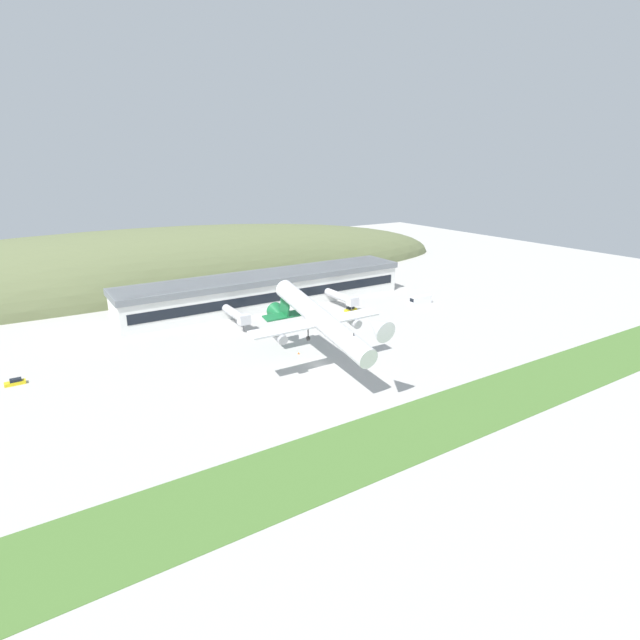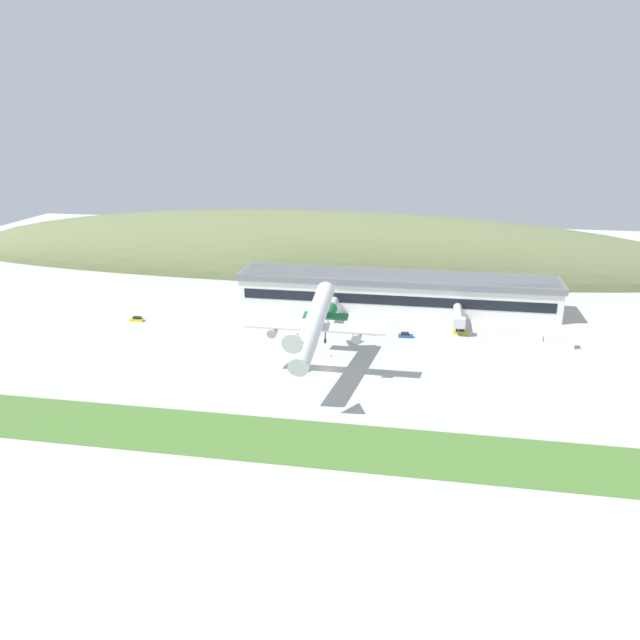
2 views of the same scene
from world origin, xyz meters
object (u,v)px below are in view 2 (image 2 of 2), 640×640
object	(u,v)px
service_car_2	(460,332)
traffic_cone_0	(331,356)
fuel_truck	(559,342)
service_car_1	(137,319)
service_car_0	(405,335)
terminal_building	(396,290)
jetway_1	(459,316)
cargo_airplane	(314,324)
service_car_3	(369,332)
jetway_0	(331,309)

from	to	relation	value
service_car_2	traffic_cone_0	bearing A→B (deg)	-144.87
fuel_truck	service_car_1	bearing A→B (deg)	179.87
service_car_0	service_car_1	size ratio (longest dim) A/B	0.99
terminal_building	service_car_1	size ratio (longest dim) A/B	23.89
service_car_0	service_car_1	xyz separation A→B (m)	(-82.29, -0.02, 0.00)
service_car_0	service_car_1	bearing A→B (deg)	-179.98
service_car_2	jetway_1	bearing A→B (deg)	98.19
cargo_airplane	traffic_cone_0	bearing A→B (deg)	81.29
jetway_1	service_car_3	world-z (taller)	jetway_1
service_car_1	traffic_cone_0	world-z (taller)	service_car_1
service_car_2	jetway_0	bearing A→B (deg)	172.88
jetway_1	service_car_0	world-z (taller)	jetway_1
service_car_1	traffic_cone_0	bearing A→B (deg)	-16.08
cargo_airplane	service_car_0	xyz separation A→B (m)	(20.64, 31.64, -12.85)
service_car_1	jetway_1	bearing A→B (deg)	5.81
traffic_cone_0	service_car_1	bearing A→B (deg)	163.92
service_car_3	traffic_cone_0	world-z (taller)	service_car_3
terminal_building	fuel_truck	distance (m)	54.09
service_car_2	fuel_truck	world-z (taller)	fuel_truck
service_car_0	service_car_3	world-z (taller)	service_car_0
fuel_truck	traffic_cone_0	bearing A→B (deg)	-163.34
service_car_0	service_car_1	world-z (taller)	service_car_1
jetway_1	traffic_cone_0	size ratio (longest dim) A/B	28.60
service_car_2	fuel_truck	size ratio (longest dim) A/B	0.55
terminal_building	service_car_2	size ratio (longest dim) A/B	22.72
cargo_airplane	service_car_2	xyz separation A→B (m)	(36.21, 37.31, -12.78)
terminal_building	jetway_0	distance (m)	25.23
service_car_3	cargo_airplane	bearing A→B (deg)	-107.01
service_car_0	service_car_2	world-z (taller)	service_car_2
jetway_0	service_car_1	distance (m)	59.88
terminal_building	service_car_1	xyz separation A→B (m)	(-77.71, -27.15, -5.77)
service_car_1	service_car_2	distance (m)	98.02
jetway_1	cargo_airplane	size ratio (longest dim) A/B	0.35
terminal_building	jetway_0	world-z (taller)	terminal_building
terminal_building	jetway_0	xyz separation A→B (m)	(-18.86, -16.59, -2.36)
service_car_0	fuel_truck	size ratio (longest dim) A/B	0.51
service_car_2	service_car_0	bearing A→B (deg)	-160.02
jetway_0	traffic_cone_0	size ratio (longest dim) A/B	26.40
service_car_1	traffic_cone_0	size ratio (longest dim) A/B	7.42
service_car_3	traffic_cone_0	size ratio (longest dim) A/B	7.06
terminal_building	service_car_0	distance (m)	28.11
service_car_1	jetway_0	bearing A→B (deg)	10.17
service_car_1	fuel_truck	xyz separation A→B (m)	(124.07, -0.29, 0.86)
jetway_0	service_car_0	xyz separation A→B (m)	(23.44, -10.54, -3.41)
jetway_0	cargo_airplane	distance (m)	43.32
service_car_0	cargo_airplane	bearing A→B (deg)	-123.11
jetway_0	service_car_0	world-z (taller)	jetway_0
service_car_1	service_car_3	distance (m)	71.60
fuel_truck	traffic_cone_0	world-z (taller)	fuel_truck
service_car_3	fuel_truck	bearing A→B (deg)	-1.29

